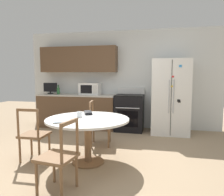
% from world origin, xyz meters
% --- Properties ---
extents(ground_plane, '(14.00, 14.00, 0.00)m').
position_xyz_m(ground_plane, '(0.00, 0.00, 0.00)').
color(ground_plane, '#9E8466').
extents(back_wall, '(5.20, 0.44, 2.60)m').
position_xyz_m(back_wall, '(-0.30, 2.59, 1.44)').
color(back_wall, silver).
rests_on(back_wall, ground_plane).
extents(kitchen_counter, '(2.14, 0.64, 0.90)m').
position_xyz_m(kitchen_counter, '(-1.14, 2.29, 0.45)').
color(kitchen_counter, brown).
rests_on(kitchen_counter, ground_plane).
extents(refrigerator, '(0.89, 0.78, 1.80)m').
position_xyz_m(refrigerator, '(1.30, 2.20, 0.90)').
color(refrigerator, white).
rests_on(refrigerator, ground_plane).
extents(oven_range, '(0.71, 0.68, 1.08)m').
position_xyz_m(oven_range, '(0.29, 2.26, 0.47)').
color(oven_range, black).
rests_on(oven_range, ground_plane).
extents(microwave, '(0.53, 0.38, 0.31)m').
position_xyz_m(microwave, '(-0.79, 2.34, 1.05)').
color(microwave, white).
rests_on(microwave, kitchen_counter).
extents(countertop_tv, '(0.38, 0.16, 0.31)m').
position_xyz_m(countertop_tv, '(-1.94, 2.31, 1.07)').
color(countertop_tv, black).
rests_on(countertop_tv, kitchen_counter).
extents(counter_bottle, '(0.08, 0.08, 0.26)m').
position_xyz_m(counter_bottle, '(-1.67, 2.24, 1.00)').
color(counter_bottle, '#2D6B38').
rests_on(counter_bottle, kitchen_counter).
extents(dining_table, '(1.34, 1.34, 0.74)m').
position_xyz_m(dining_table, '(-0.07, 0.03, 0.61)').
color(dining_table, white).
rests_on(dining_table, ground_plane).
extents(dining_chair_near, '(0.48, 0.48, 0.90)m').
position_xyz_m(dining_chair_near, '(-0.13, -0.89, 0.43)').
color(dining_chair_near, brown).
rests_on(dining_chair_near, ground_plane).
extents(dining_chair_far, '(0.48, 0.48, 0.90)m').
position_xyz_m(dining_chair_far, '(-0.14, 0.94, 0.43)').
color(dining_chair_far, brown).
rests_on(dining_chair_far, ground_plane).
extents(dining_chair_left, '(0.43, 0.43, 0.90)m').
position_xyz_m(dining_chair_left, '(-0.99, -0.07, 0.43)').
color(dining_chair_left, brown).
rests_on(dining_chair_left, ground_plane).
extents(candle_glass, '(0.09, 0.09, 0.09)m').
position_xyz_m(candle_glass, '(-0.24, 0.09, 0.78)').
color(candle_glass, silver).
rests_on(candle_glass, dining_table).
extents(wallet, '(0.17, 0.17, 0.07)m').
position_xyz_m(wallet, '(-0.17, 0.34, 0.76)').
color(wallet, black).
rests_on(wallet, dining_table).
extents(mail_stack, '(0.34, 0.37, 0.02)m').
position_xyz_m(mail_stack, '(-0.39, -0.28, 0.75)').
color(mail_stack, white).
rests_on(mail_stack, dining_table).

